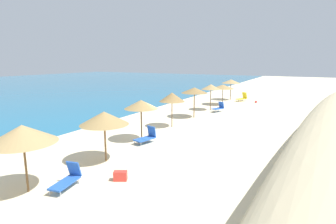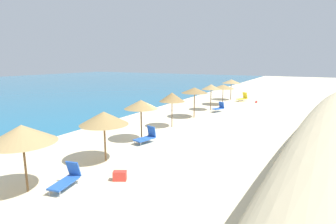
% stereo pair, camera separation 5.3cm
% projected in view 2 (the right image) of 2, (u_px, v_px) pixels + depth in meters
% --- Properties ---
extents(ground_plane, '(160.00, 160.00, 0.00)m').
position_uv_depth(ground_plane, '(164.00, 137.00, 18.29)').
color(ground_plane, beige).
extents(beach_umbrella_2, '(2.55, 2.55, 2.72)m').
position_uv_depth(beach_umbrella_2, '(22.00, 134.00, 10.19)').
color(beach_umbrella_2, brown).
rests_on(beach_umbrella_2, ground_plane).
extents(beach_umbrella_3, '(2.46, 2.46, 2.61)m').
position_uv_depth(beach_umbrella_3, '(104.00, 118.00, 13.43)').
color(beach_umbrella_3, brown).
rests_on(beach_umbrella_3, ground_plane).
extents(beach_umbrella_4, '(2.16, 2.16, 2.65)m').
position_uv_depth(beach_umbrella_4, '(141.00, 104.00, 17.05)').
color(beach_umbrella_4, brown).
rests_on(beach_umbrella_4, ground_plane).
extents(beach_umbrella_5, '(1.97, 1.97, 2.71)m').
position_uv_depth(beach_umbrella_5, '(172.00, 97.00, 20.55)').
color(beach_umbrella_5, brown).
rests_on(beach_umbrella_5, ground_plane).
extents(beach_umbrella_6, '(2.37, 2.37, 2.74)m').
position_uv_depth(beach_umbrella_6, '(195.00, 90.00, 24.03)').
color(beach_umbrella_6, brown).
rests_on(beach_umbrella_6, ground_plane).
extents(beach_umbrella_7, '(1.96, 1.96, 2.71)m').
position_uv_depth(beach_umbrella_7, '(211.00, 87.00, 27.66)').
color(beach_umbrella_7, brown).
rests_on(beach_umbrella_7, ground_plane).
extents(beach_umbrella_8, '(2.57, 2.57, 2.37)m').
position_uv_depth(beach_umbrella_8, '(223.00, 87.00, 31.07)').
color(beach_umbrella_8, brown).
rests_on(beach_umbrella_8, ground_plane).
extents(beach_umbrella_9, '(2.42, 2.42, 2.69)m').
position_uv_depth(beach_umbrella_9, '(231.00, 81.00, 34.96)').
color(beach_umbrella_9, brown).
rests_on(beach_umbrella_9, ground_plane).
extents(lounge_chair_0, '(1.56, 0.88, 0.97)m').
position_uv_depth(lounge_chair_0, '(67.00, 179.00, 10.93)').
color(lounge_chair_0, blue).
rests_on(lounge_chair_0, ground_plane).
extents(lounge_chair_1, '(1.51, 0.99, 1.00)m').
position_uv_depth(lounge_chair_1, '(147.00, 137.00, 16.91)').
color(lounge_chair_1, blue).
rests_on(lounge_chair_1, ground_plane).
extents(lounge_chair_2, '(1.61, 1.24, 1.11)m').
position_uv_depth(lounge_chair_2, '(243.00, 98.00, 34.28)').
color(lounge_chair_2, yellow).
rests_on(lounge_chair_2, ground_plane).
extents(lounge_chair_3, '(1.43, 1.06, 1.00)m').
position_uv_depth(lounge_chair_3, '(219.00, 108.00, 27.07)').
color(lounge_chair_3, blue).
rests_on(lounge_chair_3, ground_plane).
extents(beach_ball, '(0.28, 0.28, 0.28)m').
position_uv_depth(beach_ball, '(256.00, 102.00, 32.86)').
color(beach_ball, red).
rests_on(beach_ball, ground_plane).
extents(cooler_box, '(0.54, 0.65, 0.41)m').
position_uv_depth(cooler_box, '(120.00, 176.00, 11.59)').
color(cooler_box, red).
rests_on(cooler_box, ground_plane).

